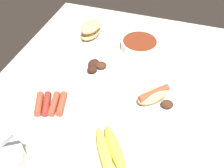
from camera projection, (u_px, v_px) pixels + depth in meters
The scene contains 7 objects.
ground_plane at pixel (106, 97), 97.10cm from camera, with size 120.00×90.00×3.00cm, color silver.
plate_grilled_meat at pixel (95, 67), 105.28cm from camera, with size 18.88×18.88×4.07cm.
bowl_chili at pixel (140, 44), 114.14cm from camera, with size 16.70×16.70×4.24cm.
banana_bunch at pixel (110, 151), 77.19cm from camera, with size 19.15×15.77×3.61cm.
bread_stack at pixel (91, 30), 120.20cm from camera, with size 13.94×10.34×7.20cm.
plate_hotdog_assembled at pixel (153, 99), 92.20cm from camera, with size 25.79×25.79×5.61cm.
plate_sausages at pixel (51, 106), 90.64cm from camera, with size 23.53×23.53×3.43cm.
Camera 1 is at (-61.09, -22.37, 70.78)cm, focal length 40.96 mm.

